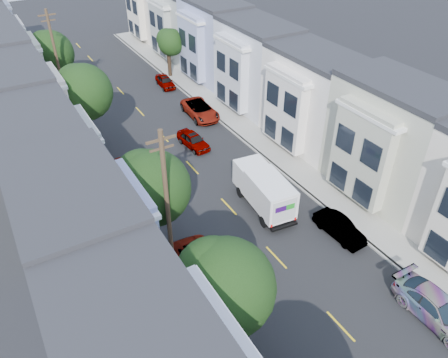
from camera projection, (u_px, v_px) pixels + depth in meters
The scene contains 24 objects.
ground at pixel (276, 258), 28.07m from camera, with size 160.00×160.00×0.00m, color black.
road_slab at pixel (177, 151), 38.64m from camera, with size 12.00×70.00×0.02m, color black.
curb_left at pixel (111, 170), 36.13m from camera, with size 0.30×70.00×0.15m, color gray.
curb_right at pixel (235, 134), 41.08m from camera, with size 0.30×70.00×0.15m, color gray.
sidewalk_left at pixel (95, 174), 35.60m from camera, with size 2.60×70.00×0.15m, color gray.
sidewalk_right at pixel (247, 130), 41.62m from camera, with size 2.60×70.00×0.15m, color gray.
centerline at pixel (177, 151), 38.65m from camera, with size 0.12×70.00×0.01m, color gold.
townhouse_row_left at pixel (48, 189), 34.09m from camera, with size 5.00×70.00×8.50m, color white.
townhouse_row_right at pixel (279, 122), 43.21m from camera, with size 5.00×70.00×8.50m, color white.
tree_b at pixel (223, 288), 19.78m from camera, with size 4.70×4.70×7.25m.
tree_c at pixel (151, 189), 25.78m from camera, with size 4.69×4.69×7.35m.
tree_d at pixel (83, 93), 35.60m from camera, with size 4.70×4.70×7.88m.
tree_e at pixel (50, 54), 45.04m from camera, with size 4.70×4.70×7.23m.
tree_far_r at pixel (170, 43), 50.40m from camera, with size 3.10×3.10×5.65m.
utility_pole_near at pixel (168, 210), 23.92m from camera, with size 1.60×0.26×10.00m.
utility_pole_far at pixel (58, 62), 42.26m from camera, with size 1.60×0.26×10.00m.
fedex_truck at pixel (264, 189), 31.42m from camera, with size 2.26×5.88×2.82m.
lead_sedan at pixel (193, 140), 38.95m from camera, with size 1.54×4.02×1.30m, color black.
parked_left_c at pixel (202, 269), 26.28m from camera, with size 2.49×5.41×1.50m, color #ACB1C7.
parked_left_d at pixel (135, 175), 34.30m from camera, with size 2.53×5.49×1.52m, color #3B030E.
parked_right_a at pixel (438, 309), 23.86m from camera, with size 2.15×5.12×1.54m, color #545D63.
parked_right_b at pixel (339, 228), 29.43m from camera, with size 1.36×3.87×1.29m, color silver.
parked_right_c at pixel (200, 110), 43.69m from camera, with size 2.44×5.29×1.47m, color black.
parked_right_d at pixel (165, 81), 49.85m from camera, with size 1.47×3.85×1.25m, color black.
Camera 1 is at (-12.93, -15.57, 20.38)m, focal length 35.00 mm.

